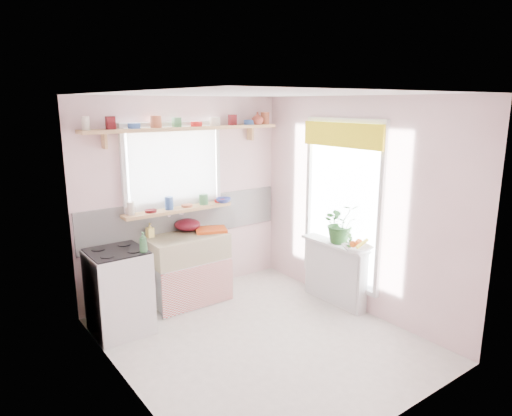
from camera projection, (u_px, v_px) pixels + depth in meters
room at (261, 192)px, 5.52m from camera, size 3.20×3.20×3.20m
sink_unit at (188, 268)px, 5.61m from camera, size 0.95×0.65×1.11m
cooker at (119, 291)px, 4.86m from camera, size 0.58×0.58×0.93m
radiator_ledge at (335, 272)px, 5.59m from camera, size 0.22×0.95×0.78m
windowsill at (178, 210)px, 5.59m from camera, size 1.40×0.22×0.04m
pine_shelf at (187, 128)px, 5.45m from camera, size 2.52×0.24×0.04m
shelf_crockery at (185, 122)px, 5.42m from camera, size 2.47×0.11×0.12m
sill_crockery at (174, 204)px, 5.55m from camera, size 1.35×0.11×0.12m
dish_tray at (211, 230)px, 5.70m from camera, size 0.46×0.41×0.04m
colander at (187, 225)px, 5.73m from camera, size 0.39×0.39×0.15m
jade_plant at (341, 223)px, 5.45m from camera, size 0.55×0.52×0.49m
fruit_bowl at (357, 249)px, 5.14m from camera, size 0.38×0.38×0.08m
herb_pot at (349, 241)px, 5.22m from camera, size 0.12×0.09×0.21m
soap_bottle_sink at (150, 230)px, 5.44m from camera, size 0.08×0.09×0.17m
sill_cup at (130, 210)px, 5.28m from camera, size 0.14×0.14×0.09m
sill_bowl at (223, 200)px, 5.89m from camera, size 0.21×0.21×0.06m
shelf_vase at (257, 118)px, 5.96m from camera, size 0.17×0.17×0.16m
cooker_bottle at (143, 242)px, 4.68m from camera, size 0.11×0.11×0.22m
fruit at (357, 243)px, 5.13m from camera, size 0.20×0.14×0.10m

